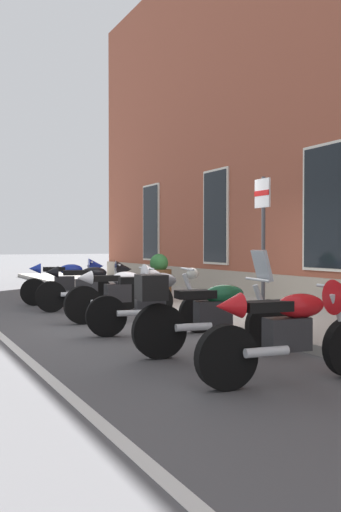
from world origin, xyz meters
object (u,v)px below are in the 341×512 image
(motorcycle_grey_naked, at_px, (155,302))
(motorcycle_red_sport, at_px, (299,327))
(motorcycle_black_sport, at_px, (93,284))
(motorcycle_white_sport, at_px, (124,290))
(motorcycle_green_touring, at_px, (208,312))
(barrel_planter, at_px, (159,280))
(parking_sign, at_px, (263,229))
(motorcycle_blue_sport, at_px, (70,279))

(motorcycle_grey_naked, height_order, motorcycle_red_sport, motorcycle_red_sport)
(motorcycle_black_sport, distance_m, motorcycle_white_sport, 1.70)
(motorcycle_green_touring, distance_m, barrel_planter, 5.19)
(motorcycle_black_sport, distance_m, barrel_planter, 1.50)
(parking_sign, bearing_deg, motorcycle_grey_naked, -113.03)
(motorcycle_black_sport, bearing_deg, barrel_planter, 90.28)
(motorcycle_green_touring, xyz_separation_m, motorcycle_red_sport, (1.53, 0.12, 0.01))
(motorcycle_red_sport, bearing_deg, motorcycle_white_sport, 179.21)
(motorcycle_black_sport, relative_size, motorcycle_red_sport, 1.05)
(motorcycle_grey_naked, bearing_deg, motorcycle_white_sport, 175.74)
(motorcycle_grey_naked, bearing_deg, motorcycle_blue_sport, 179.42)
(barrel_planter, bearing_deg, motorcycle_grey_naked, -26.69)
(motorcycle_black_sport, distance_m, motorcycle_red_sport, 6.43)
(motorcycle_grey_naked, distance_m, motorcycle_green_touring, 1.69)
(parking_sign, relative_size, barrel_planter, 2.19)
(motorcycle_blue_sport, height_order, motorcycle_green_touring, motorcycle_green_touring)
(motorcycle_grey_naked, height_order, motorcycle_green_touring, motorcycle_green_touring)
(motorcycle_grey_naked, distance_m, barrel_planter, 3.60)
(motorcycle_blue_sport, height_order, motorcycle_black_sport, motorcycle_blue_sport)
(motorcycle_grey_naked, bearing_deg, parking_sign, 66.97)
(motorcycle_green_touring, bearing_deg, motorcycle_white_sport, 176.71)
(motorcycle_blue_sport, xyz_separation_m, motorcycle_red_sport, (7.83, 0.00, -0.02))
(motorcycle_grey_naked, height_order, parking_sign, parking_sign)
(motorcycle_black_sport, height_order, motorcycle_red_sport, motorcycle_black_sport)
(motorcycle_grey_naked, bearing_deg, motorcycle_red_sport, 0.84)
(motorcycle_black_sport, bearing_deg, motorcycle_green_touring, -2.24)
(motorcycle_black_sport, distance_m, motorcycle_green_touring, 4.91)
(parking_sign, bearing_deg, barrel_planter, 178.57)
(motorcycle_black_sport, xyz_separation_m, parking_sign, (3.86, 1.40, 1.04))
(motorcycle_white_sport, relative_size, parking_sign, 0.89)
(barrel_planter, bearing_deg, motorcycle_green_touring, -18.99)
(motorcycle_white_sport, height_order, motorcycle_red_sport, motorcycle_white_sport)
(motorcycle_black_sport, relative_size, barrel_planter, 2.06)
(barrel_planter, bearing_deg, motorcycle_blue_sport, -131.51)
(motorcycle_black_sport, height_order, motorcycle_grey_naked, motorcycle_black_sport)
(motorcycle_grey_naked, xyz_separation_m, barrel_planter, (-3.22, 1.62, 0.10))
(motorcycle_blue_sport, bearing_deg, motorcycle_white_sport, 1.22)
(motorcycle_white_sport, relative_size, barrel_planter, 1.96)
(motorcycle_green_touring, height_order, motorcycle_red_sport, motorcycle_green_touring)
(motorcycle_green_touring, xyz_separation_m, parking_sign, (-1.04, 1.59, 1.06))
(motorcycle_green_touring, xyz_separation_m, barrel_planter, (-4.91, 1.69, 0.05))
(motorcycle_blue_sport, distance_m, motorcycle_white_sport, 3.10)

